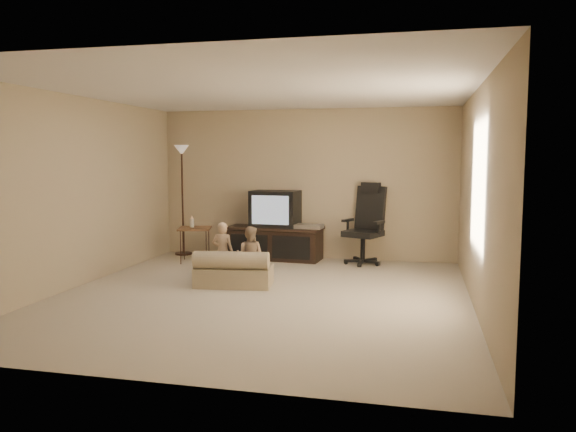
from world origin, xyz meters
name	(u,v)px	position (x,y,z in m)	size (l,w,h in m)	color
floor	(261,296)	(0.00, 0.00, 0.00)	(5.50, 5.50, 0.00)	#B7AC91
room_shell	(261,172)	(0.00, 0.00, 1.52)	(5.50, 5.50, 5.50)	silver
tv_stand	(276,231)	(-0.46, 2.49, 0.48)	(1.63, 0.70, 1.15)	black
office_chair	(365,235)	(1.05, 2.43, 0.47)	(0.78, 0.80, 1.30)	black
side_table	(195,229)	(-1.68, 1.95, 0.55)	(0.63, 0.63, 0.76)	brown
floor_lamp	(182,175)	(-2.14, 2.55, 1.39)	(0.30, 0.30, 1.91)	black
child_sofa	(233,272)	(-0.50, 0.42, 0.20)	(1.06, 0.68, 0.49)	gray
toddler_left	(223,252)	(-0.73, 0.65, 0.41)	(0.30, 0.22, 0.83)	tan
toddler_right	(250,255)	(-0.33, 0.59, 0.39)	(0.38, 0.21, 0.78)	tan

